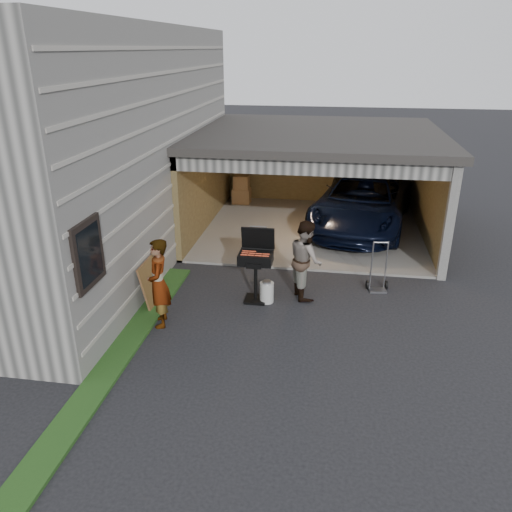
# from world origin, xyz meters

# --- Properties ---
(ground) EXTENTS (80.00, 80.00, 0.00)m
(ground) POSITION_xyz_m (0.00, 0.00, 0.00)
(ground) COLOR black
(ground) RESTS_ON ground
(house) EXTENTS (7.00, 11.00, 5.50)m
(house) POSITION_xyz_m (-6.00, 4.00, 2.75)
(house) COLOR #474744
(house) RESTS_ON ground
(groundcover_strip) EXTENTS (0.50, 8.00, 0.06)m
(groundcover_strip) POSITION_xyz_m (-2.25, -1.00, 0.03)
(groundcover_strip) COLOR #193814
(groundcover_strip) RESTS_ON ground
(garage) EXTENTS (6.80, 6.30, 2.90)m
(garage) POSITION_xyz_m (0.76, 6.79, 1.87)
(garage) COLOR #605E59
(garage) RESTS_ON ground
(minivan) EXTENTS (3.45, 5.77, 1.50)m
(minivan) POSITION_xyz_m (2.17, 6.90, 0.75)
(minivan) COLOR black
(minivan) RESTS_ON ground
(woman) EXTENTS (0.59, 0.74, 1.76)m
(woman) POSITION_xyz_m (-1.87, 0.55, 0.88)
(woman) COLOR #AABCD6
(woman) RESTS_ON ground
(man) EXTENTS (0.90, 1.01, 1.71)m
(man) POSITION_xyz_m (0.80, 2.21, 0.86)
(man) COLOR #3D2318
(man) RESTS_ON ground
(bbq_grill) EXTENTS (0.70, 0.61, 1.56)m
(bbq_grill) POSITION_xyz_m (-0.21, 1.85, 0.93)
(bbq_grill) COLOR black
(bbq_grill) RESTS_ON ground
(propane_tank) EXTENTS (0.38, 0.38, 0.44)m
(propane_tank) POSITION_xyz_m (0.03, 1.79, 0.22)
(propane_tank) COLOR silver
(propane_tank) RESTS_ON ground
(plywood_panel) EXTENTS (0.24, 0.86, 0.95)m
(plywood_panel) POSITION_xyz_m (-2.34, 1.33, 0.48)
(plywood_panel) COLOR brown
(plywood_panel) RESTS_ON ground
(hand_truck) EXTENTS (0.49, 0.39, 1.14)m
(hand_truck) POSITION_xyz_m (2.39, 2.74, 0.22)
(hand_truck) COLOR gray
(hand_truck) RESTS_ON ground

